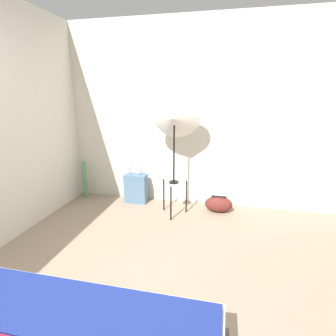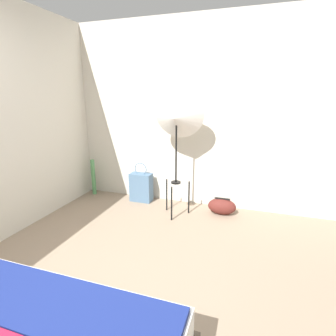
% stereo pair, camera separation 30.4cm
% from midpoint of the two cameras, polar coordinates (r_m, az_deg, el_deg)
% --- Properties ---
extents(wall_back, '(8.00, 0.05, 2.60)m').
position_cam_midpoint_polar(wall_back, '(3.80, -0.36, 11.40)').
color(wall_back, beige).
rests_on(wall_back, ground_plane).
extents(photo_umbrella, '(0.66, 0.38, 1.68)m').
position_cam_midpoint_polar(photo_umbrella, '(3.31, -1.32, 11.14)').
color(photo_umbrella, black).
rests_on(photo_umbrella, ground_plane).
extents(tote_bag, '(0.33, 0.18, 0.60)m').
position_cam_midpoint_polar(tote_bag, '(4.02, -9.15, -4.35)').
color(tote_bag, slate).
rests_on(tote_bag, ground_plane).
extents(duffel_bag, '(0.38, 0.22, 0.23)m').
position_cam_midpoint_polar(duffel_bag, '(3.72, 8.66, -7.84)').
color(duffel_bag, '#5B231E').
rests_on(duffel_bag, ground_plane).
extents(paper_roll, '(0.06, 0.06, 0.58)m').
position_cam_midpoint_polar(paper_roll, '(4.39, -19.54, -2.40)').
color(paper_roll, '#56995B').
rests_on(paper_roll, ground_plane).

